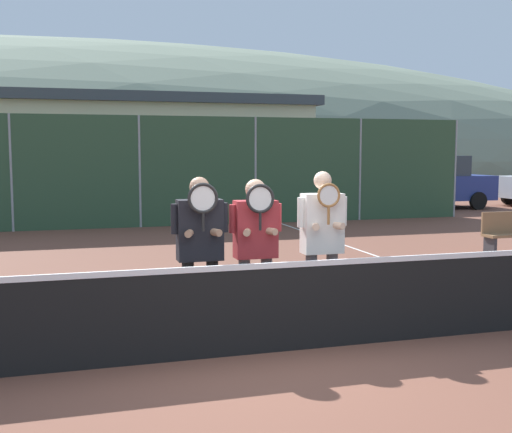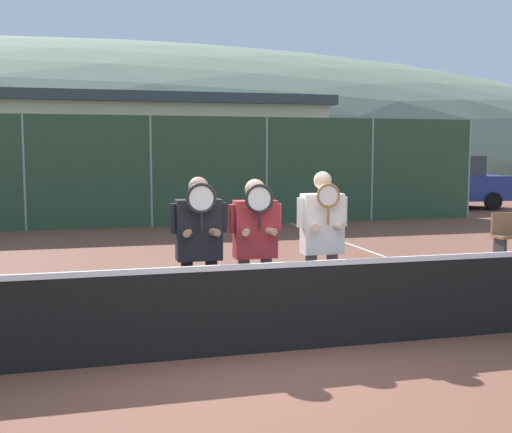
# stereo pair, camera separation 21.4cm
# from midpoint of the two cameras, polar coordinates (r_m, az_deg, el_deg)

# --- Properties ---
(ground_plane) EXTENTS (120.00, 120.00, 0.00)m
(ground_plane) POSITION_cam_midpoint_polar(r_m,az_deg,el_deg) (6.47, 1.28, -12.06)
(ground_plane) COLOR brown
(hill_distant) EXTENTS (106.47, 59.15, 20.70)m
(hill_distant) POSITION_cam_midpoint_polar(r_m,az_deg,el_deg) (57.07, -13.03, 3.75)
(hill_distant) COLOR slate
(hill_distant) RESTS_ON ground_plane
(clubhouse_building) EXTENTS (15.45, 5.50, 4.04)m
(clubhouse_building) POSITION_cam_midpoint_polar(r_m,az_deg,el_deg) (25.21, -11.52, 5.89)
(clubhouse_building) COLOR beige
(clubhouse_building) RESTS_ON ground_plane
(fence_back) EXTENTS (18.77, 0.06, 2.89)m
(fence_back) POSITION_cam_midpoint_polar(r_m,az_deg,el_deg) (16.88, -8.95, 3.97)
(fence_back) COLOR gray
(fence_back) RESTS_ON ground_plane
(tennis_net) EXTENTS (10.15, 0.09, 1.00)m
(tennis_net) POSITION_cam_midpoint_polar(r_m,az_deg,el_deg) (6.34, 1.29, -8.05)
(tennis_net) COLOR gray
(tennis_net) RESTS_ON ground_plane
(court_line_right_sideline) EXTENTS (0.05, 16.00, 0.01)m
(court_line_right_sideline) POSITION_cam_midpoint_polar(r_m,az_deg,el_deg) (10.65, 16.59, -5.12)
(court_line_right_sideline) COLOR white
(court_line_right_sideline) RESTS_ON ground_plane
(player_leftmost) EXTENTS (0.62, 0.34, 1.72)m
(player_leftmost) POSITION_cam_midpoint_polar(r_m,az_deg,el_deg) (6.87, -4.20, -2.18)
(player_leftmost) COLOR black
(player_leftmost) RESTS_ON ground_plane
(player_center_left) EXTENTS (0.60, 0.34, 1.68)m
(player_center_left) POSITION_cam_midpoint_polar(r_m,az_deg,el_deg) (7.10, 0.80, -2.01)
(player_center_left) COLOR #56565B
(player_center_left) RESTS_ON ground_plane
(player_center_right) EXTENTS (0.59, 0.34, 1.76)m
(player_center_right) POSITION_cam_midpoint_polar(r_m,az_deg,el_deg) (7.21, 6.75, -1.78)
(player_center_right) COLOR #56565B
(player_center_right) RESTS_ON ground_plane
(car_left_of_center) EXTENTS (4.72, 2.09, 1.85)m
(car_left_of_center) POSITION_cam_midpoint_polar(r_m,az_deg,el_deg) (19.10, -11.10, 2.63)
(car_left_of_center) COLOR maroon
(car_left_of_center) RESTS_ON ground_plane
(car_center) EXTENTS (4.12, 2.06, 1.89)m
(car_center) POSITION_cam_midpoint_polar(r_m,az_deg,el_deg) (20.31, 3.88, 2.96)
(car_center) COLOR slate
(car_center) RESTS_ON ground_plane
(car_right_of_center) EXTENTS (4.57, 2.09, 1.82)m
(car_right_of_center) POSITION_cam_midpoint_polar(r_m,az_deg,el_deg) (22.74, 16.18, 2.98)
(car_right_of_center) COLOR navy
(car_right_of_center) RESTS_ON ground_plane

